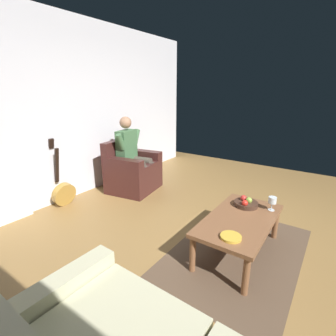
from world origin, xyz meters
TOP-DOWN VIEW (x-y plane):
  - ground_plane at (0.00, 0.00)m, footprint 6.64×6.64m
  - wall_back at (0.00, -2.80)m, footprint 5.65×0.06m
  - rug at (0.17, -0.04)m, footprint 1.85×1.22m
  - armchair at (-0.53, -2.17)m, footprint 0.90×0.82m
  - person_seated at (-0.54, -2.15)m, footprint 0.65×0.59m
  - coffee_table at (0.17, -0.04)m, footprint 1.15×0.61m
  - guitar at (0.52, -2.59)m, footprint 0.35×0.27m
  - radiator at (1.26, -2.73)m, footprint 0.61×0.06m
  - wine_glass_near at (-0.20, 0.18)m, footprint 0.08×0.08m
  - fruit_bowl at (-0.14, -0.08)m, footprint 0.26×0.26m
  - decorative_dish at (0.57, 0.02)m, footprint 0.19×0.19m

SIDE VIEW (x-z plane):
  - ground_plane at x=0.00m, z-range 0.00..0.00m
  - rug at x=0.17m, z-range 0.00..0.01m
  - guitar at x=0.52m, z-range -0.29..0.72m
  - radiator at x=1.26m, z-range 0.00..0.58m
  - armchair at x=-0.53m, z-range -0.11..0.75m
  - coffee_table at x=0.17m, z-range 0.15..0.56m
  - decorative_dish at x=0.57m, z-range 0.41..0.43m
  - fruit_bowl at x=-0.14m, z-range 0.39..0.50m
  - wine_glass_near at x=-0.20m, z-range 0.44..0.60m
  - person_seated at x=-0.54m, z-range 0.04..1.29m
  - wall_back at x=0.00m, z-range 0.00..2.72m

